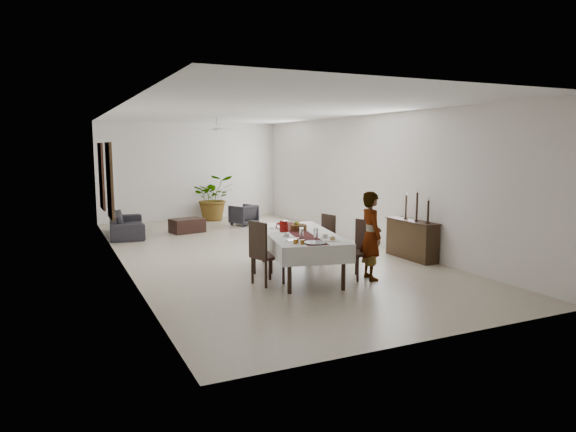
{
  "coord_description": "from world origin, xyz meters",
  "views": [
    {
      "loc": [
        -4.27,
        -10.86,
        2.42
      ],
      "look_at": [
        -0.01,
        -1.69,
        1.05
      ],
      "focal_mm": 32.0,
      "sensor_mm": 36.0,
      "label": 1
    }
  ],
  "objects": [
    {
      "name": "floor",
      "position": [
        0.0,
        0.0,
        0.0
      ],
      "size": [
        6.0,
        12.0,
        0.0
      ],
      "primitive_type": "cube",
      "color": "#BAAE94",
      "rests_on": "ground"
    },
    {
      "name": "ceiling",
      "position": [
        0.0,
        0.0,
        3.2
      ],
      "size": [
        6.0,
        12.0,
        0.02
      ],
      "primitive_type": "cube",
      "color": "white",
      "rests_on": "wall_back"
    },
    {
      "name": "wall_back",
      "position": [
        0.0,
        6.0,
        1.6
      ],
      "size": [
        6.0,
        0.02,
        3.2
      ],
      "primitive_type": "cube",
      "color": "white",
      "rests_on": "floor"
    },
    {
      "name": "wall_front",
      "position": [
        0.0,
        -6.0,
        1.6
      ],
      "size": [
        6.0,
        0.02,
        3.2
      ],
      "primitive_type": "cube",
      "color": "white",
      "rests_on": "floor"
    },
    {
      "name": "wall_left",
      "position": [
        -3.0,
        0.0,
        1.6
      ],
      "size": [
        0.02,
        12.0,
        3.2
      ],
      "primitive_type": "cube",
      "color": "white",
      "rests_on": "floor"
    },
    {
      "name": "wall_right",
      "position": [
        3.0,
        0.0,
        1.6
      ],
      "size": [
        0.02,
        12.0,
        3.2
      ],
      "primitive_type": "cube",
      "color": "white",
      "rests_on": "floor"
    },
    {
      "name": "dining_table_top",
      "position": [
        -0.05,
        -2.29,
        0.77
      ],
      "size": [
        1.58,
        2.72,
        0.05
      ],
      "primitive_type": "cube",
      "rotation": [
        0.0,
        0.0,
        -0.21
      ],
      "color": "black",
      "rests_on": "table_leg_fl"
    },
    {
      "name": "table_leg_fl",
      "position": [
        -0.76,
        -3.38,
        0.37
      ],
      "size": [
        0.09,
        0.09,
        0.75
      ],
      "primitive_type": "cylinder",
      "rotation": [
        0.0,
        0.0,
        -0.21
      ],
      "color": "black",
      "rests_on": "floor"
    },
    {
      "name": "table_leg_fr",
      "position": [
        0.15,
        -3.57,
        0.37
      ],
      "size": [
        0.09,
        0.09,
        0.75
      ],
      "primitive_type": "cylinder",
      "rotation": [
        0.0,
        0.0,
        -0.21
      ],
      "color": "black",
      "rests_on": "floor"
    },
    {
      "name": "table_leg_bl",
      "position": [
        -0.26,
        -1.0,
        0.37
      ],
      "size": [
        0.09,
        0.09,
        0.75
      ],
      "primitive_type": "cylinder",
      "rotation": [
        0.0,
        0.0,
        -0.21
      ],
      "color": "black",
      "rests_on": "floor"
    },
    {
      "name": "table_leg_br",
      "position": [
        0.66,
        -1.2,
        0.37
      ],
      "size": [
        0.09,
        0.09,
        0.75
      ],
      "primitive_type": "cylinder",
      "rotation": [
        0.0,
        0.0,
        -0.21
      ],
      "color": "black",
      "rests_on": "floor"
    },
    {
      "name": "tablecloth_top",
      "position": [
        -0.05,
        -2.29,
        0.8
      ],
      "size": [
        1.81,
        2.95,
        0.01
      ],
      "primitive_type": "cube",
      "rotation": [
        0.0,
        0.0,
        -0.21
      ],
      "color": "white",
      "rests_on": "dining_table_top"
    },
    {
      "name": "tablecloth_drape_left",
      "position": [
        -0.66,
        -2.16,
        0.65
      ],
      "size": [
        0.59,
        2.69,
        0.32
      ],
      "primitive_type": "cube",
      "rotation": [
        0.0,
        0.0,
        -0.21
      ],
      "color": "white",
      "rests_on": "dining_table_top"
    },
    {
      "name": "tablecloth_drape_right",
      "position": [
        0.56,
        -2.42,
        0.65
      ],
      "size": [
        0.59,
        2.69,
        0.32
      ],
      "primitive_type": "cube",
      "rotation": [
        0.0,
        0.0,
        -0.21
      ],
      "color": "white",
      "rests_on": "dining_table_top"
    },
    {
      "name": "tablecloth_drape_near",
      "position": [
        -0.34,
        -3.63,
        0.65
      ],
      "size": [
        1.23,
        0.27,
        0.32
      ],
      "primitive_type": "cube",
      "rotation": [
        0.0,
        0.0,
        -0.21
      ],
      "color": "silver",
      "rests_on": "dining_table_top"
    },
    {
      "name": "tablecloth_drape_far",
      "position": [
        0.24,
        -0.95,
        0.65
      ],
      "size": [
        1.23,
        0.27,
        0.32
      ],
      "primitive_type": "cube",
      "rotation": [
        0.0,
        0.0,
        -0.21
      ],
      "color": "white",
      "rests_on": "dining_table_top"
    },
    {
      "name": "table_runner",
      "position": [
        -0.05,
        -2.29,
        0.81
      ],
      "size": [
        0.92,
        2.68,
        0.0
      ],
      "primitive_type": "cube",
      "rotation": [
        0.0,
        0.0,
        -0.21
      ],
      "color": "#581919",
      "rests_on": "tablecloth_top"
    },
    {
      "name": "red_pitcher",
      "position": [
        -0.28,
        -2.08,
        0.92
      ],
      "size": [
        0.19,
        0.19,
        0.21
      ],
      "primitive_type": "cylinder",
      "rotation": [
        0.0,
        0.0,
        -0.21
      ],
      "color": "maroon",
      "rests_on": "tablecloth_top"
    },
    {
      "name": "pitcher_handle",
      "position": [
        -0.37,
        -2.06,
        0.92
      ],
      "size": [
        0.13,
        0.05,
        0.13
      ],
      "primitive_type": "torus",
      "rotation": [
        1.57,
        0.0,
        -0.21
      ],
      "color": "#9B200B",
      "rests_on": "red_pitcher"
    },
    {
      "name": "wine_glass_near",
      "position": [
        -0.07,
        -2.99,
        0.9
      ],
      "size": [
        0.07,
        0.07,
        0.18
      ],
      "primitive_type": "cylinder",
      "color": "silver",
      "rests_on": "tablecloth_top"
    },
    {
      "name": "wine_glass_mid",
      "position": [
        -0.28,
        -2.84,
        0.9
      ],
      "size": [
        0.07,
        0.07,
        0.18
      ],
      "primitive_type": "cylinder",
      "color": "white",
      "rests_on": "tablecloth_top"
    },
    {
      "name": "wine_glass_far",
      "position": [
        0.01,
        -2.25,
        0.9
      ],
      "size": [
        0.07,
        0.07,
        0.18
      ],
      "primitive_type": "cylinder",
      "color": "white",
      "rests_on": "tablecloth_top"
    },
    {
      "name": "teacup_right",
      "position": [
        0.13,
        -2.98,
        0.84
      ],
      "size": [
        0.1,
        0.1,
        0.06
      ],
      "primitive_type": "cylinder",
      "color": "silver",
      "rests_on": "saucer_right"
    },
    {
      "name": "saucer_right",
      "position": [
        0.13,
        -2.98,
        0.82
      ],
      "size": [
        0.16,
        0.16,
        0.01
      ],
      "primitive_type": "cylinder",
      "color": "white",
      "rests_on": "tablecloth_top"
    },
    {
      "name": "teacup_left",
      "position": [
        -0.44,
        -2.59,
        0.84
      ],
      "size": [
        0.1,
        0.1,
        0.06
      ],
      "primitive_type": "cylinder",
      "color": "silver",
      "rests_on": "saucer_left"
    },
    {
      "name": "saucer_left",
      "position": [
        -0.44,
        -2.59,
        0.82
      ],
      "size": [
        0.16,
        0.16,
        0.01
      ],
      "primitive_type": "cylinder",
      "color": "silver",
      "rests_on": "tablecloth_top"
    },
    {
      "name": "plate_near_right",
      "position": [
        0.09,
        -3.3,
        0.82
      ],
      "size": [
        0.26,
        0.26,
        0.02
      ],
      "primitive_type": "cylinder",
      "color": "white",
      "rests_on": "tablecloth_top"
    },
    {
      "name": "bread_near_right",
      "position": [
        0.09,
        -3.3,
        0.85
      ],
      "size": [
        0.1,
        0.1,
        0.1
      ],
      "primitive_type": "sphere",
      "color": "tan",
      "rests_on": "plate_near_right"
    },
    {
      "name": "plate_near_left",
      "position": [
        -0.53,
        -3.0,
        0.82
      ],
      "size": [
        0.26,
        0.26,
        0.02
      ],
      "primitive_type": "cylinder",
      "color": "white",
      "rests_on": "tablecloth_top"
    },
    {
      "name": "plate_far_left",
      "position": [
        -0.26,
        -1.65,
        0.82
      ],
      "size": [
        0.26,
        0.26,
        0.02
      ],
      "primitive_type": "cylinder",
      "color": "white",
      "rests_on": "tablecloth_top"
    },
    {
      "name": "serving_tray",
      "position": [
        -0.29,
        -3.38,
        0.82
      ],
      "size": [
        0.38,
        0.38,
        0.02
      ],
      "primitive_type": "cylinder",
      "color": "#424247",
      "rests_on": "tablecloth_top"
    },
    {
      "name": "jam_jar_a",
      "position": [
        -0.52,
        -3.36,
        0.85
      ],
      "size": [
        0.07,
        0.07,
        0.08
      ],
      "primitive_type": "cylinder",
      "color": "brown",
      "rests_on": "tablecloth_top"
    },
    {
      "name": "jam_jar_b",
      "position": [
        -0.61,
        -3.28,
        0.85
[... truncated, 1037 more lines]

